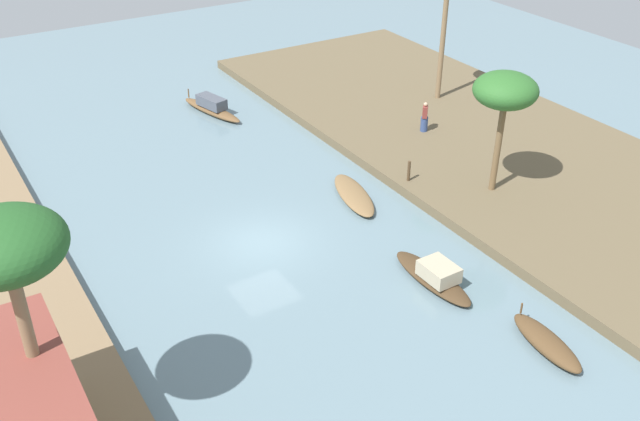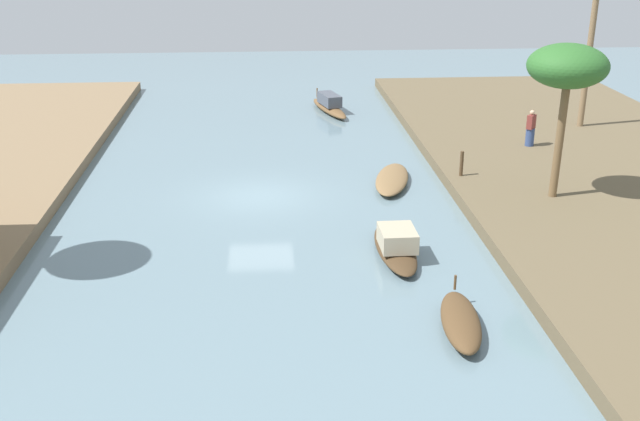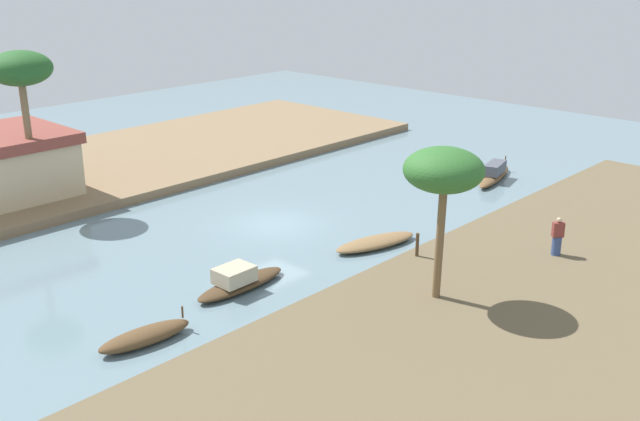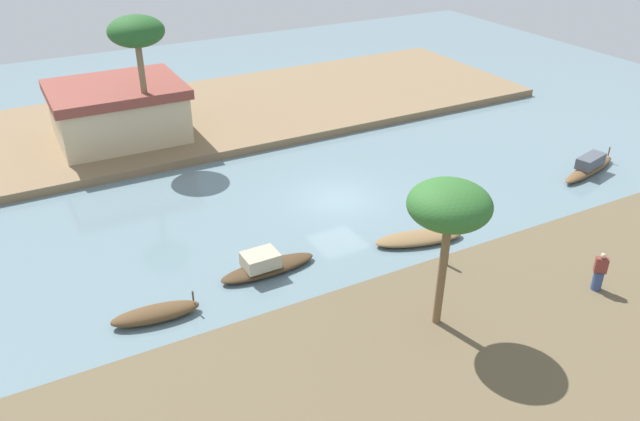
# 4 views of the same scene
# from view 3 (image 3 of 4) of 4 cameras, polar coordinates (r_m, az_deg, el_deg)

# --- Properties ---
(river_water) EXTENTS (68.33, 68.33, 0.00)m
(river_water) POSITION_cam_3_polar(r_m,az_deg,el_deg) (35.03, -3.57, -1.07)
(river_water) COLOR slate
(river_water) RESTS_ON ground
(riverbank_left) EXTENTS (40.42, 13.42, 0.47)m
(riverbank_left) POSITION_cam_3_polar(r_m,az_deg,el_deg) (27.31, 17.22, -7.46)
(riverbank_left) COLOR brown
(riverbank_left) RESTS_ON ground
(riverbank_right) EXTENTS (40.42, 13.42, 0.47)m
(riverbank_right) POSITION_cam_3_polar(r_m,az_deg,el_deg) (45.68, -15.74, 3.37)
(riverbank_right) COLOR #846B4C
(riverbank_right) RESTS_ON ground
(sampan_open_hull) EXTENTS (4.13, 1.20, 0.98)m
(sampan_open_hull) POSITION_cam_3_polar(r_m,az_deg,el_deg) (28.38, -6.22, -5.37)
(sampan_open_hull) COLOR #47331E
(sampan_open_hull) RESTS_ON river_water
(sampan_with_tall_canopy) EXTENTS (4.86, 2.01, 1.01)m
(sampan_with_tall_canopy) POSITION_cam_3_polar(r_m,az_deg,el_deg) (42.80, 13.17, 2.76)
(sampan_with_tall_canopy) COLOR brown
(sampan_with_tall_canopy) RESTS_ON river_water
(sampan_foreground) EXTENTS (4.24, 2.20, 0.39)m
(sampan_foreground) POSITION_cam_3_polar(r_m,az_deg,el_deg) (32.39, 4.27, -2.43)
(sampan_foreground) COLOR brown
(sampan_foreground) RESTS_ON river_water
(sampan_near_left_bank) EXTENTS (3.31, 1.35, 0.88)m
(sampan_near_left_bank) POSITION_cam_3_polar(r_m,az_deg,el_deg) (25.24, -13.21, -9.32)
(sampan_near_left_bank) COLOR brown
(sampan_near_left_bank) RESTS_ON river_water
(person_on_near_bank) EXTENTS (0.53, 0.53, 1.59)m
(person_on_near_bank) POSITION_cam_3_polar(r_m,az_deg,el_deg) (31.51, 17.65, -2.05)
(person_on_near_bank) COLOR #33477A
(person_on_near_bank) RESTS_ON riverbank_left
(mooring_post) EXTENTS (0.14, 0.14, 0.98)m
(mooring_post) POSITION_cam_3_polar(r_m,az_deg,el_deg) (30.23, 7.43, -2.60)
(mooring_post) COLOR #4C3823
(mooring_post) RESTS_ON riverbank_left
(palm_tree_left_near) EXTENTS (2.75, 2.75, 5.45)m
(palm_tree_left_near) POSITION_cam_3_polar(r_m,az_deg,el_deg) (25.41, 9.42, 2.92)
(palm_tree_left_near) COLOR brown
(palm_tree_left_near) RESTS_ON riverbank_left
(palm_tree_right_tall) EXTENTS (2.98, 2.98, 7.34)m
(palm_tree_right_tall) POSITION_cam_3_polar(r_m,az_deg,el_deg) (37.79, -21.91, 9.80)
(palm_tree_right_tall) COLOR #7F6647
(palm_tree_right_tall) RESTS_ON riverbank_right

